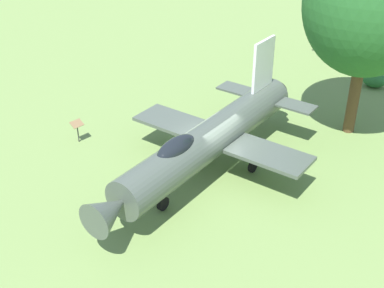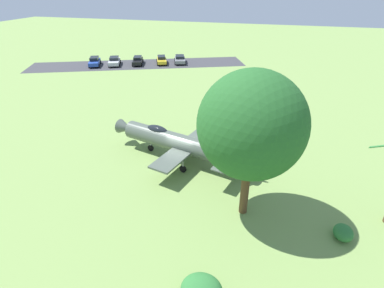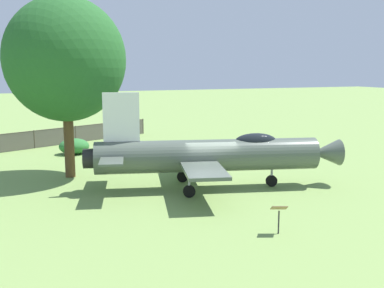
# 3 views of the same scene
# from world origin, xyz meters

# --- Properties ---
(ground_plane) EXTENTS (200.00, 200.00, 0.00)m
(ground_plane) POSITION_xyz_m (0.00, 0.00, 0.00)
(ground_plane) COLOR #75934C
(parking_strip) EXTENTS (40.84, 23.31, 0.00)m
(parking_strip) POSITION_xyz_m (-18.61, 31.72, 0.00)
(parking_strip) COLOR #38383D
(parking_strip) RESTS_ON ground_plane
(display_jet) EXTENTS (13.28, 8.83, 5.03)m
(display_jet) POSITION_xyz_m (-0.36, 0.10, 1.79)
(display_jet) COLOR #4C564C
(display_jet) RESTS_ON ground_plane
(shade_tree) EXTENTS (6.72, 6.16, 10.15)m
(shade_tree) POSITION_xyz_m (6.24, -5.42, 6.67)
(shade_tree) COLOR brown
(shade_tree) RESTS_ON ground_plane
(shrub_near_fence) EXTENTS (1.20, 1.40, 0.91)m
(shrub_near_fence) POSITION_xyz_m (12.62, -6.25, 0.46)
(shrub_near_fence) COLOR #2D7033
(shrub_near_fence) RESTS_ON ground_plane
(info_plaque) EXTENTS (0.70, 0.59, 1.14)m
(info_plaque) POSITION_xyz_m (0.23, 7.07, 0.85)
(info_plaque) COLOR #333333
(info_plaque) RESTS_ON ground_plane
(parked_car_gray) EXTENTS (3.39, 5.13, 1.39)m
(parked_car_gray) POSITION_xyz_m (-11.12, 34.99, 0.73)
(parked_car_gray) COLOR slate
(parked_car_gray) RESTS_ON ground_plane
(parked_car_yellow) EXTENTS (3.34, 4.86, 1.41)m
(parked_car_yellow) POSITION_xyz_m (-14.44, 33.59, 0.74)
(parked_car_yellow) COLOR gold
(parked_car_yellow) RESTS_ON ground_plane
(parked_car_black) EXTENTS (3.16, 5.02, 1.43)m
(parked_car_black) POSITION_xyz_m (-18.70, 31.78, 0.75)
(parked_car_black) COLOR black
(parked_car_black) RESTS_ON ground_plane
(parked_car_silver) EXTENTS (3.65, 5.13, 1.47)m
(parked_car_silver) POSITION_xyz_m (-22.80, 30.05, 0.77)
(parked_car_silver) COLOR #B2B5BA
(parked_car_silver) RESTS_ON ground_plane
(parked_car_blue) EXTENTS (3.59, 5.02, 1.56)m
(parked_car_blue) POSITION_xyz_m (-26.20, 28.62, 0.80)
(parked_car_blue) COLOR #23429E
(parked_car_blue) RESTS_ON ground_plane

